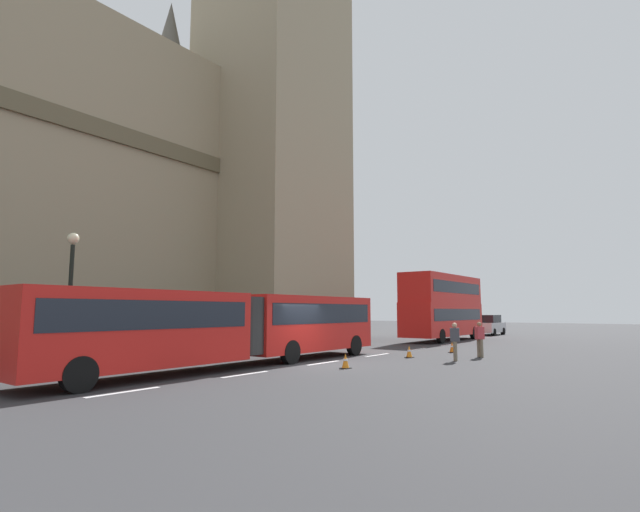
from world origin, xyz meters
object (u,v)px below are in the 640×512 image
(traffic_cone_middle, at_px, (409,352))
(traffic_cone_east, at_px, (452,347))
(street_lamp, at_px, (70,289))
(sedan_lead, at_px, (489,325))
(pedestrian_near_cones, at_px, (455,340))
(double_decker_bus, at_px, (443,304))
(traffic_cone_west, at_px, (346,361))
(pedestrian_by_kerb, at_px, (480,338))
(articulated_bus, at_px, (237,323))

(traffic_cone_middle, bearing_deg, traffic_cone_east, -8.41)
(traffic_cone_middle, relative_size, street_lamp, 0.11)
(sedan_lead, relative_size, pedestrian_near_cones, 2.60)
(double_decker_bus, height_order, traffic_cone_middle, double_decker_bus)
(traffic_cone_west, height_order, traffic_cone_middle, same)
(traffic_cone_east, height_order, street_lamp, street_lamp)
(sedan_lead, bearing_deg, pedestrian_by_kerb, -163.69)
(articulated_bus, xyz_separation_m, double_decker_bus, (21.23, 0.00, 0.96))
(street_lamp, bearing_deg, traffic_cone_west, -51.20)
(articulated_bus, distance_m, sedan_lead, 31.87)
(pedestrian_near_cones, height_order, pedestrian_by_kerb, same)
(sedan_lead, height_order, street_lamp, street_lamp)
(traffic_cone_east, bearing_deg, sedan_lead, 12.14)
(traffic_cone_east, bearing_deg, double_decker_bus, 24.63)
(traffic_cone_middle, bearing_deg, street_lamp, 145.39)
(traffic_cone_west, height_order, traffic_cone_east, same)
(articulated_bus, xyz_separation_m, pedestrian_by_kerb, (9.80, -6.53, -0.83))
(double_decker_bus, height_order, traffic_cone_west, double_decker_bus)
(sedan_lead, xyz_separation_m, traffic_cone_middle, (-24.28, -3.79, -0.63))
(traffic_cone_west, height_order, street_lamp, street_lamp)
(traffic_cone_west, xyz_separation_m, traffic_cone_east, (9.37, -0.62, 0.00))
(double_decker_bus, relative_size, pedestrian_by_kerb, 6.04)
(traffic_cone_middle, relative_size, traffic_cone_east, 1.00)
(double_decker_bus, distance_m, street_lamp, 26.16)
(articulated_bus, height_order, traffic_cone_middle, articulated_bus)
(double_decker_bus, relative_size, traffic_cone_east, 17.58)
(street_lamp, height_order, pedestrian_near_cones, street_lamp)
(sedan_lead, bearing_deg, traffic_cone_middle, -171.13)
(double_decker_bus, xyz_separation_m, sedan_lead, (10.63, -0.07, -1.80))
(street_lamp, distance_m, pedestrian_by_kerb, 18.21)
(articulated_bus, xyz_separation_m, sedan_lead, (31.86, -0.07, -0.83))
(double_decker_bus, bearing_deg, pedestrian_near_cones, -155.78)
(double_decker_bus, xyz_separation_m, traffic_cone_west, (-19.06, -3.83, -2.43))
(traffic_cone_west, bearing_deg, traffic_cone_middle, -0.34)
(traffic_cone_middle, height_order, pedestrian_near_cones, pedestrian_near_cones)
(traffic_cone_east, distance_m, pedestrian_by_kerb, 2.79)
(sedan_lead, bearing_deg, double_decker_bus, 179.61)
(articulated_bus, height_order, sedan_lead, articulated_bus)
(articulated_bus, distance_m, pedestrian_near_cones, 9.72)
(traffic_cone_middle, distance_m, street_lamp, 14.98)
(sedan_lead, xyz_separation_m, pedestrian_by_kerb, (-22.06, -6.46, -0.00))
(pedestrian_near_cones, bearing_deg, pedestrian_by_kerb, -8.02)
(articulated_bus, relative_size, pedestrian_by_kerb, 9.97)
(traffic_cone_middle, bearing_deg, traffic_cone_west, 179.66)
(articulated_bus, relative_size, traffic_cone_east, 29.04)
(traffic_cone_west, distance_m, street_lamp, 11.05)
(sedan_lead, bearing_deg, pedestrian_near_cones, -165.92)
(double_decker_bus, relative_size, traffic_cone_west, 17.58)
(traffic_cone_east, relative_size, pedestrian_near_cones, 0.34)
(pedestrian_near_cones, bearing_deg, traffic_cone_west, 155.84)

